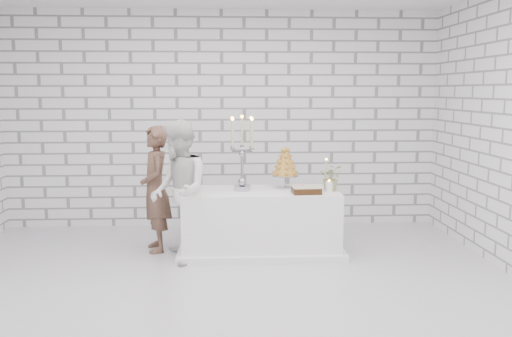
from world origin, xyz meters
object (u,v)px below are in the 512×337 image
groom (156,189)px  croquembouche (285,167)px  bride (179,192)px  cake_table (261,222)px  candelabra (242,153)px

groom → croquembouche: size_ratio=2.96×
bride → croquembouche: 1.31m
groom → bride: 0.54m
cake_table → bride: bride is taller
groom → croquembouche: (1.54, -0.02, 0.26)m
bride → croquembouche: size_ratio=3.14×
cake_table → croquembouche: (0.30, 0.14, 0.63)m
groom → bride: bride is taller
cake_table → candelabra: 0.84m
bride → candelabra: candelabra is taller
groom → candelabra: size_ratio=1.71×
cake_table → candelabra: candelabra is taller
groom → candelabra: (1.02, -0.16, 0.44)m
groom → cake_table: bearing=67.5°
bride → candelabra: bearing=99.2°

